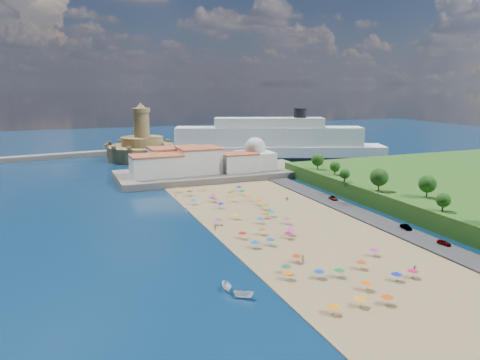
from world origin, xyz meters
name	(u,v)px	position (x,y,z in m)	size (l,w,h in m)	color
ground	(257,220)	(0.00, 0.00, 0.00)	(700.00, 700.00, 0.00)	#071938
terrace	(214,174)	(10.00, 73.00, 1.50)	(90.00, 36.00, 3.00)	#59544C
jetty	(153,165)	(-12.00, 108.00, 1.20)	(18.00, 70.00, 2.40)	#59544C
waterfront_buildings	(187,162)	(-3.05, 73.64, 7.88)	(57.00, 29.00, 11.00)	silver
domed_building	(255,156)	(30.00, 71.00, 8.97)	(16.00, 16.00, 15.00)	silver
fortress	(142,148)	(-12.00, 138.00, 6.68)	(40.00, 40.00, 32.40)	olive
cruise_ship	(269,144)	(55.96, 110.97, 8.67)	(132.60, 65.89, 29.30)	black
beach_parasols	(265,222)	(-1.76, -10.11, 2.15)	(31.02, 112.80, 2.20)	gray
beachgoers	(249,214)	(-1.49, 3.35, 1.10)	(39.89, 91.48, 1.82)	tan
moored_boats	(235,291)	(-26.07, -48.05, 0.81)	(5.00, 8.86, 1.63)	white
parked_cars	(380,217)	(36.00, -15.50, 1.35)	(2.47, 57.93, 1.39)	gray
hillside_trees	(399,182)	(48.44, -8.81, 10.27)	(15.77, 109.91, 8.09)	#382314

